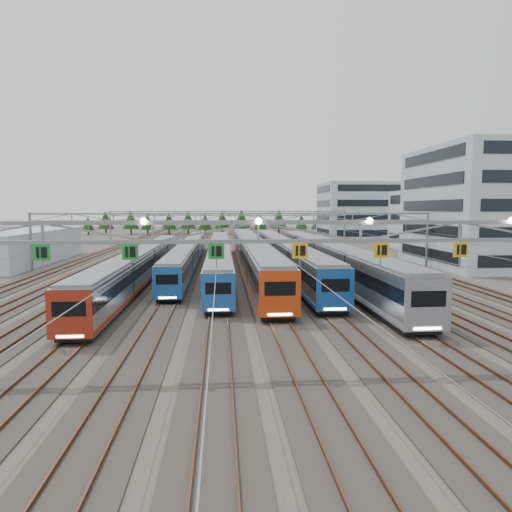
{
  "coord_description": "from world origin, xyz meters",
  "views": [
    {
      "loc": [
        -1.97,
        -24.3,
        8.57
      ],
      "look_at": [
        1.68,
        23.82,
        3.5
      ],
      "focal_mm": 32.0,
      "sensor_mm": 36.0,
      "label": 1
    }
  ],
  "objects": [
    {
      "name": "ground",
      "position": [
        0.0,
        0.0,
        0.0
      ],
      "size": [
        400.0,
        400.0,
        0.0
      ],
      "primitive_type": "plane",
      "color": "#47423A",
      "rests_on": "ground"
    },
    {
      "name": "track_bed",
      "position": [
        0.0,
        100.0,
        1.49
      ],
      "size": [
        54.0,
        260.0,
        5.42
      ],
      "color": "#2D2823",
      "rests_on": "ground"
    },
    {
      "name": "train_a",
      "position": [
        -11.25,
        30.03,
        2.06
      ],
      "size": [
        2.78,
        52.92,
        3.61
      ],
      "color": "black",
      "rests_on": "ground"
    },
    {
      "name": "train_b",
      "position": [
        -6.75,
        44.01,
        1.97
      ],
      "size": [
        2.64,
        57.02,
        3.43
      ],
      "color": "black",
      "rests_on": "ground"
    },
    {
      "name": "train_c",
      "position": [
        -2.25,
        39.16,
        2.02
      ],
      "size": [
        2.72,
        57.63,
        3.54
      ],
      "color": "black",
      "rests_on": "ground"
    },
    {
      "name": "train_d",
      "position": [
        2.25,
        39.08,
        2.28
      ],
      "size": [
        3.11,
        62.01,
        4.06
      ],
      "color": "black",
      "rests_on": "ground"
    },
    {
      "name": "train_e",
      "position": [
        6.75,
        39.39,
        2.22
      ],
      "size": [
        3.01,
        59.47,
        3.93
      ],
      "color": "black",
      "rests_on": "ground"
    },
    {
      "name": "train_f",
      "position": [
        11.25,
        32.41,
        2.31
      ],
      "size": [
        3.15,
        57.89,
        4.11
      ],
      "color": "black",
      "rests_on": "ground"
    },
    {
      "name": "gantry_near",
      "position": [
        -0.05,
        -0.12,
        7.09
      ],
      "size": [
        56.36,
        0.61,
        8.08
      ],
      "color": "gray",
      "rests_on": "ground"
    },
    {
      "name": "gantry_mid",
      "position": [
        0.0,
        40.0,
        6.39
      ],
      "size": [
        56.36,
        0.36,
        8.0
      ],
      "color": "gray",
      "rests_on": "ground"
    },
    {
      "name": "gantry_far",
      "position": [
        0.0,
        85.0,
        6.39
      ],
      "size": [
        56.36,
        0.36,
        8.0
      ],
      "color": "gray",
      "rests_on": "ground"
    },
    {
      "name": "depot_bldg_south",
      "position": [
        37.52,
        40.81,
        8.77
      ],
      "size": [
        18.0,
        22.0,
        17.54
      ],
      "primitive_type": "cube",
      "color": "#9CAFBB",
      "rests_on": "ground"
    },
    {
      "name": "depot_bldg_mid",
      "position": [
        42.16,
        67.1,
        6.11
      ],
      "size": [
        14.0,
        16.0,
        12.23
      ],
      "primitive_type": "cube",
      "color": "#9CAFBB",
      "rests_on": "ground"
    },
    {
      "name": "depot_bldg_north",
      "position": [
        37.02,
        99.97,
        7.74
      ],
      "size": [
        22.0,
        18.0,
        15.49
      ],
      "primitive_type": "cube",
      "color": "#9CAFBB",
      "rests_on": "ground"
    },
    {
      "name": "west_shed",
      "position": [
        -33.63,
        49.74,
        2.54
      ],
      "size": [
        10.0,
        30.0,
        5.08
      ],
      "primitive_type": "cube",
      "color": "#9CAFBB",
      "rests_on": "ground"
    },
    {
      "name": "treeline",
      "position": [
        -4.05,
        127.4,
        4.23
      ],
      "size": [
        87.5,
        5.6,
        7.02
      ],
      "color": "#332114",
      "rests_on": "ground"
    }
  ]
}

